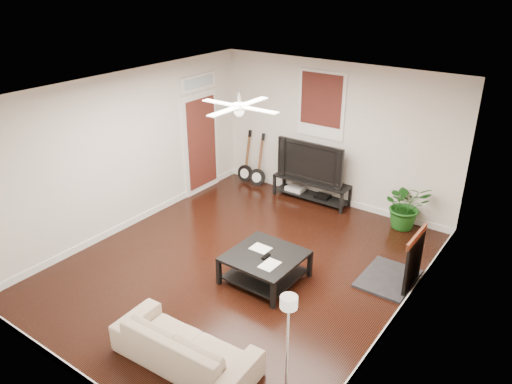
% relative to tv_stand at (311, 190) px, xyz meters
% --- Properties ---
extents(room, '(5.01, 6.01, 2.81)m').
position_rel_tv_stand_xyz_m(room, '(0.32, -2.78, 1.18)').
color(room, black).
rests_on(room, ground).
extents(brick_accent, '(0.02, 2.20, 2.80)m').
position_rel_tv_stand_xyz_m(brick_accent, '(2.81, -1.78, 1.18)').
color(brick_accent, brown).
rests_on(brick_accent, floor).
extents(fireplace, '(0.80, 1.10, 0.92)m').
position_rel_tv_stand_xyz_m(fireplace, '(2.52, -1.78, 0.24)').
color(fireplace, black).
rests_on(fireplace, floor).
extents(window_back, '(1.00, 0.06, 1.30)m').
position_rel_tv_stand_xyz_m(window_back, '(0.02, 0.19, 1.73)').
color(window_back, '#34110E').
rests_on(window_back, wall_back).
extents(door_left, '(0.08, 1.00, 2.50)m').
position_rel_tv_stand_xyz_m(door_left, '(-2.14, -0.88, 1.03)').
color(door_left, white).
rests_on(door_left, wall_left).
extents(tv_stand, '(1.60, 0.43, 0.45)m').
position_rel_tv_stand_xyz_m(tv_stand, '(0.00, 0.00, 0.00)').
color(tv_stand, black).
rests_on(tv_stand, floor).
extents(tv, '(1.43, 0.19, 0.82)m').
position_rel_tv_stand_xyz_m(tv, '(0.00, 0.02, 0.64)').
color(tv, black).
rests_on(tv, tv_stand).
extents(coffee_table, '(1.07, 1.07, 0.44)m').
position_rel_tv_stand_xyz_m(coffee_table, '(0.84, -2.87, -0.00)').
color(coffee_table, black).
rests_on(coffee_table, floor).
extents(sofa, '(1.86, 0.80, 0.53)m').
position_rel_tv_stand_xyz_m(sofa, '(1.05, -4.85, 0.04)').
color(sofa, '#BBAB8C').
rests_on(sofa, floor).
extents(floor_lamp, '(0.26, 0.26, 1.49)m').
position_rel_tv_stand_xyz_m(floor_lamp, '(2.40, -4.75, 0.52)').
color(floor_lamp, silver).
rests_on(floor_lamp, floor).
extents(potted_plant, '(1.05, 1.02, 0.89)m').
position_rel_tv_stand_xyz_m(potted_plant, '(1.96, -0.02, 0.22)').
color(potted_plant, '#1A5618').
rests_on(potted_plant, floor).
extents(guitar_left, '(0.38, 0.28, 1.17)m').
position_rel_tv_stand_xyz_m(guitar_left, '(-1.65, -0.03, 0.36)').
color(guitar_left, black).
rests_on(guitar_left, floor).
extents(guitar_right, '(0.40, 0.31, 1.17)m').
position_rel_tv_stand_xyz_m(guitar_right, '(-1.30, -0.06, 0.36)').
color(guitar_right, black).
rests_on(guitar_right, floor).
extents(ceiling_fan, '(1.24, 1.24, 0.32)m').
position_rel_tv_stand_xyz_m(ceiling_fan, '(0.32, -2.78, 2.38)').
color(ceiling_fan, white).
rests_on(ceiling_fan, ceiling).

